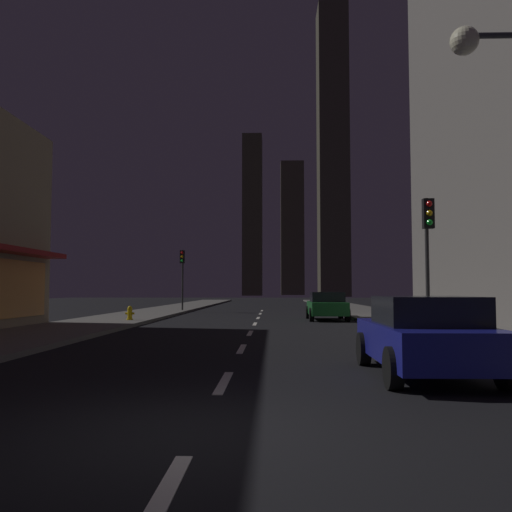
{
  "coord_description": "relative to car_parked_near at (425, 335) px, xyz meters",
  "views": [
    {
      "loc": [
        0.84,
        -6.08,
        1.57
      ],
      "look_at": [
        0.0,
        20.36,
        3.21
      ],
      "focal_mm": 38.17,
      "sensor_mm": 36.0,
      "label": 1
    }
  ],
  "objects": [
    {
      "name": "skyscraper_distant_mid",
      "position": [
        2.9,
        149.28,
        18.87
      ],
      "size": [
        6.76,
        5.1,
        39.22
      ],
      "primitive_type": "cube",
      "color": "#544F3F",
      "rests_on": "ground"
    },
    {
      "name": "car_parked_far",
      "position": [
        0.0,
        18.2,
        0.0
      ],
      "size": [
        1.98,
        4.24,
        1.45
      ],
      "color": "#1E722D",
      "rests_on": "ground"
    },
    {
      "name": "traffic_light_near_right",
      "position": [
        1.9,
        6.39,
        2.45
      ],
      "size": [
        0.32,
        0.48,
        4.2
      ],
      "color": "#2D2D2D",
      "rests_on": "sidewalk_right"
    },
    {
      "name": "sidewalk_right",
      "position": [
        3.4,
        28.04,
        -0.67
      ],
      "size": [
        4.0,
        76.0,
        0.15
      ],
      "primitive_type": "cube",
      "color": "#605E59",
      "rests_on": "ground"
    },
    {
      "name": "skyscraper_distant_tall",
      "position": [
        -8.25,
        133.53,
        20.5
      ],
      "size": [
        5.15,
        7.85,
        42.48
      ],
      "primitive_type": "cube",
      "color": "#454133",
      "rests_on": "ground"
    },
    {
      "name": "lane_marking_center",
      "position": [
        -3.6,
        12.24,
        -0.73
      ],
      "size": [
        0.16,
        38.6,
        0.01
      ],
      "color": "silver",
      "rests_on": "ground"
    },
    {
      "name": "street_lamp_right",
      "position": [
        1.78,
        0.47,
        4.33
      ],
      "size": [
        1.96,
        0.56,
        6.58
      ],
      "color": "#38383D",
      "rests_on": "sidewalk_right"
    },
    {
      "name": "skyscraper_distant_short",
      "position": [
        10.76,
        111.39,
        32.18
      ],
      "size": [
        6.65,
        8.15,
        65.85
      ],
      "primitive_type": "cube",
      "color": "#4E4A3B",
      "rests_on": "ground"
    },
    {
      "name": "fire_hydrant_far_left",
      "position": [
        -9.5,
        15.38,
        -0.29
      ],
      "size": [
        0.42,
        0.3,
        0.65
      ],
      "color": "gold",
      "rests_on": "sidewalk_left"
    },
    {
      "name": "car_parked_near",
      "position": [
        0.0,
        0.0,
        0.0
      ],
      "size": [
        1.98,
        4.24,
        1.45
      ],
      "color": "navy",
      "rests_on": "ground"
    },
    {
      "name": "sidewalk_left",
      "position": [
        -10.6,
        28.04,
        -0.67
      ],
      "size": [
        4.0,
        76.0,
        0.15
      ],
      "primitive_type": "cube",
      "color": "#605E59",
      "rests_on": "ground"
    },
    {
      "name": "ground_plane",
      "position": [
        -3.6,
        28.04,
        -0.79
      ],
      "size": [
        78.0,
        136.0,
        0.1
      ],
      "primitive_type": "cube",
      "color": "black"
    },
    {
      "name": "traffic_light_far_left",
      "position": [
        -9.1,
        27.66,
        2.45
      ],
      "size": [
        0.32,
        0.48,
        4.2
      ],
      "color": "#2D2D2D",
      "rests_on": "sidewalk_left"
    }
  ]
}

